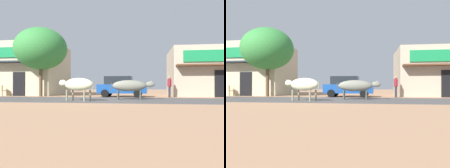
{
  "view_description": "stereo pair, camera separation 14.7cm",
  "coord_description": "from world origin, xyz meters",
  "views": [
    {
      "loc": [
        3.44,
        -14.13,
        0.9
      ],
      "look_at": [
        1.27,
        0.99,
        1.01
      ],
      "focal_mm": 36.2,
      "sensor_mm": 36.0,
      "label": 1
    },
    {
      "loc": [
        3.59,
        -14.11,
        0.9
      ],
      "look_at": [
        1.27,
        0.99,
        1.01
      ],
      "focal_mm": 36.2,
      "sensor_mm": 36.0,
      "label": 2
    }
  ],
  "objects": [
    {
      "name": "cow_near_brown",
      "position": [
        -0.46,
        -1.26,
        0.96
      ],
      "size": [
        2.58,
        1.56,
        1.35
      ],
      "color": "beige",
      "rests_on": "ground"
    },
    {
      "name": "storefront_left_cafe",
      "position": [
        -8.58,
        7.16,
        2.46
      ],
      "size": [
        7.74,
        6.81,
        4.91
      ],
      "color": "beige",
      "rests_on": "ground"
    },
    {
      "name": "storefront_right_club",
      "position": [
        9.33,
        7.16,
        2.07
      ],
      "size": [
        7.15,
        6.81,
        4.13
      ],
      "color": "#BBAC93",
      "rests_on": "ground"
    },
    {
      "name": "ground",
      "position": [
        0.0,
        0.0,
        0.0
      ],
      "size": [
        80.0,
        80.0,
        0.0
      ],
      "primitive_type": "plane",
      "color": "tan"
    },
    {
      "name": "cow_far_dark",
      "position": [
        2.53,
        0.46,
        0.89
      ],
      "size": [
        2.81,
        0.82,
        1.26
      ],
      "color": "gray",
      "rests_on": "ground"
    },
    {
      "name": "parked_hatchback_car",
      "position": [
        1.61,
        3.8,
        0.84
      ],
      "size": [
        3.93,
        1.89,
        1.64
      ],
      "color": "#184796",
      "rests_on": "ground"
    },
    {
      "name": "roadside_tree",
      "position": [
        -5.19,
        3.79,
        4.01
      ],
      "size": [
        4.38,
        4.38,
        5.77
      ],
      "color": "brown",
      "rests_on": "ground"
    },
    {
      "name": "pedestrian_by_shop",
      "position": [
        5.33,
        3.44,
        0.96
      ],
      "size": [
        0.27,
        0.61,
        1.63
      ],
      "color": "#262633",
      "rests_on": "ground"
    },
    {
      "name": "cafe_chair_near_tree",
      "position": [
        -8.58,
        3.8,
        0.51
      ],
      "size": [
        0.62,
        0.62,
        0.92
      ],
      "color": "brown",
      "rests_on": "ground"
    },
    {
      "name": "asphalt_road",
      "position": [
        0.0,
        0.0,
        0.0
      ],
      "size": [
        72.0,
        5.69,
        0.0
      ],
      "primitive_type": "cube",
      "color": "#504D4C",
      "rests_on": "ground"
    }
  ]
}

